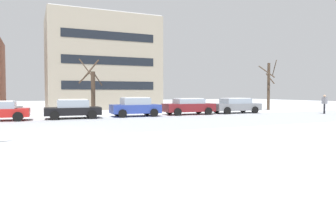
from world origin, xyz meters
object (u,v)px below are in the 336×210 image
Objects in this scene: parked_car_black at (73,109)px; pedestrian_crossing at (324,103)px; parked_car_blue at (135,107)px; parked_car_maroon at (189,106)px; parked_car_gray at (236,105)px.

parked_car_black is 2.35× the size of pedestrian_crossing.
parked_car_maroon is at bearing 0.37° from parked_car_blue.
pedestrian_crossing is at bearing -13.65° from parked_car_blue.
parked_car_blue is (4.82, 0.06, 0.05)m from parked_car_black.
parked_car_black is 0.87× the size of parked_car_gray.
parked_car_blue is at bearing 179.65° from parked_car_gray.
parked_car_black is at bearing 169.53° from pedestrian_crossing.
parked_car_gray is (14.47, -0.00, 0.00)m from parked_car_black.
pedestrian_crossing is (6.76, -3.93, 0.27)m from parked_car_gray.
parked_car_maroon is 4.82m from parked_car_gray.
parked_car_maroon is at bearing 178.92° from parked_car_gray.
parked_car_black is at bearing 180.00° from parked_car_gray.
parked_car_blue is at bearing 166.35° from pedestrian_crossing.
parked_car_blue is at bearing -179.63° from parked_car_maroon.
parked_car_blue reaches higher than parked_car_gray.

